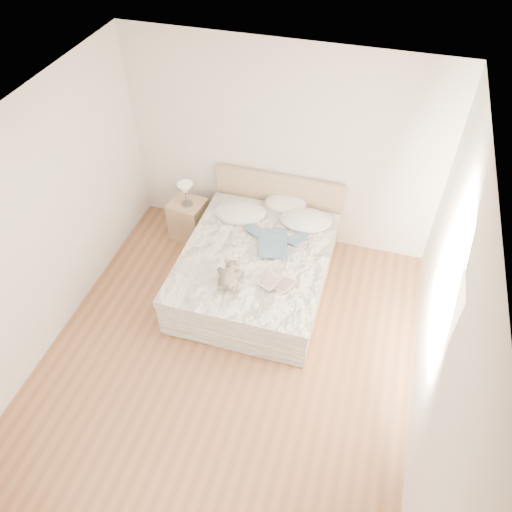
{
  "coord_description": "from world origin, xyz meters",
  "views": [
    {
      "loc": [
        1.2,
        -2.97,
        4.72
      ],
      "look_at": [
        0.02,
        1.05,
        0.62
      ],
      "focal_mm": 35.0,
      "sensor_mm": 36.0,
      "label": 1
    }
  ],
  "objects_px": {
    "table_lamp": "(185,190)",
    "childrens_book": "(277,283)",
    "photo_book": "(239,214)",
    "teddy_bear": "(227,281)",
    "bed": "(257,266)",
    "nightstand": "(188,219)"
  },
  "relations": [
    {
      "from": "table_lamp",
      "to": "teddy_bear",
      "type": "relative_size",
      "value": 0.97
    },
    {
      "from": "bed",
      "to": "table_lamp",
      "type": "xyz_separation_m",
      "value": [
        -1.16,
        0.61,
        0.49
      ]
    },
    {
      "from": "table_lamp",
      "to": "photo_book",
      "type": "bearing_deg",
      "value": -5.99
    },
    {
      "from": "photo_book",
      "to": "childrens_book",
      "type": "bearing_deg",
      "value": -60.08
    },
    {
      "from": "table_lamp",
      "to": "photo_book",
      "type": "height_order",
      "value": "table_lamp"
    },
    {
      "from": "table_lamp",
      "to": "childrens_book",
      "type": "distance_m",
      "value": 1.9
    },
    {
      "from": "childrens_book",
      "to": "table_lamp",
      "type": "bearing_deg",
      "value": 165.78
    },
    {
      "from": "table_lamp",
      "to": "teddy_bear",
      "type": "xyz_separation_m",
      "value": [
        0.99,
        -1.25,
        -0.15
      ]
    },
    {
      "from": "table_lamp",
      "to": "photo_book",
      "type": "xyz_separation_m",
      "value": [
        0.75,
        -0.08,
        -0.17
      ]
    },
    {
      "from": "bed",
      "to": "childrens_book",
      "type": "bearing_deg",
      "value": -53.02
    },
    {
      "from": "bed",
      "to": "nightstand",
      "type": "bearing_deg",
      "value": 151.66
    },
    {
      "from": "childrens_book",
      "to": "teddy_bear",
      "type": "distance_m",
      "value": 0.56
    },
    {
      "from": "nightstand",
      "to": "photo_book",
      "type": "height_order",
      "value": "photo_book"
    },
    {
      "from": "photo_book",
      "to": "teddy_bear",
      "type": "xyz_separation_m",
      "value": [
        0.24,
        -1.17,
        0.02
      ]
    },
    {
      "from": "childrens_book",
      "to": "nightstand",
      "type": "bearing_deg",
      "value": 165.57
    },
    {
      "from": "nightstand",
      "to": "photo_book",
      "type": "distance_m",
      "value": 0.86
    },
    {
      "from": "nightstand",
      "to": "teddy_bear",
      "type": "distance_m",
      "value": 1.67
    },
    {
      "from": "bed",
      "to": "childrens_book",
      "type": "xyz_separation_m",
      "value": [
        0.38,
        -0.5,
        0.32
      ]
    },
    {
      "from": "nightstand",
      "to": "table_lamp",
      "type": "height_order",
      "value": "table_lamp"
    },
    {
      "from": "bed",
      "to": "teddy_bear",
      "type": "bearing_deg",
      "value": -104.47
    },
    {
      "from": "bed",
      "to": "photo_book",
      "type": "xyz_separation_m",
      "value": [
        -0.4,
        0.53,
        0.32
      ]
    },
    {
      "from": "bed",
      "to": "photo_book",
      "type": "relative_size",
      "value": 7.5
    }
  ]
}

